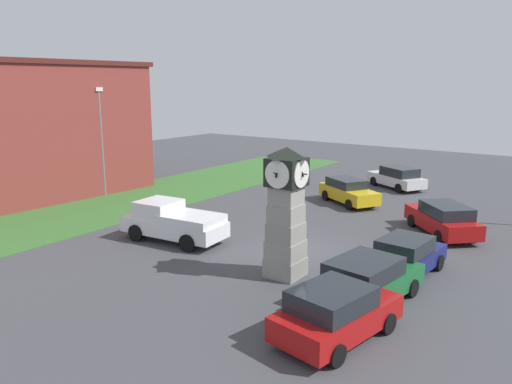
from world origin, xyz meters
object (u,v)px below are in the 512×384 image
(bollard_near_tower, at_px, (325,286))
(car_far_lot, at_px, (397,177))
(street_lamp_far_side, at_px, (101,135))
(car_end_of_row, at_px, (348,191))
(car_by_building, at_px, (406,256))
(pickup_truck, at_px, (173,222))
(car_near_tower, at_px, (367,280))
(clock_tower, at_px, (286,213))
(car_navy_sedan, at_px, (336,312))
(bench, at_px, (287,174))
(bollard_mid_row, at_px, (366,285))
(car_silver_hatch, at_px, (443,219))

(bollard_near_tower, xyz_separation_m, car_far_lot, (19.34, 4.56, 0.32))
(bollard_near_tower, distance_m, street_lamp_far_side, 20.60)
(car_end_of_row, bearing_deg, car_by_building, -143.65)
(car_by_building, distance_m, pickup_truck, 10.61)
(car_near_tower, bearing_deg, clock_tower, 83.42)
(car_navy_sedan, xyz_separation_m, pickup_truck, (3.89, 10.41, 0.11))
(car_near_tower, height_order, bench, car_near_tower)
(car_navy_sedan, xyz_separation_m, car_near_tower, (2.84, 0.25, -0.01))
(car_end_of_row, bearing_deg, bollard_near_tower, -157.69)
(car_navy_sedan, bearing_deg, car_near_tower, 5.11)
(bollard_mid_row, bearing_deg, car_by_building, -7.09)
(bollard_mid_row, distance_m, car_silver_hatch, 9.18)
(bench, bearing_deg, bollard_mid_row, -140.56)
(bollard_mid_row, bearing_deg, car_far_lot, 17.08)
(car_navy_sedan, height_order, car_far_lot, car_navy_sedan)
(clock_tower, bearing_deg, car_end_of_row, 14.55)
(bollard_near_tower, xyz_separation_m, car_near_tower, (0.55, -1.28, 0.34))
(car_silver_hatch, xyz_separation_m, bench, (7.25, 13.55, -0.28))
(car_by_building, xyz_separation_m, car_silver_hatch, (6.18, 0.33, 0.04))
(car_end_of_row, bearing_deg, car_silver_hatch, -116.07)
(car_navy_sedan, height_order, car_by_building, car_navy_sedan)
(bench, xyz_separation_m, street_lamp_far_side, (-11.37, 7.05, 3.49))
(bollard_mid_row, height_order, car_silver_hatch, car_silver_hatch)
(car_end_of_row, relative_size, street_lamp_far_side, 0.65)
(street_lamp_far_side, bearing_deg, bollard_mid_row, -103.82)
(clock_tower, distance_m, bollard_mid_row, 3.95)
(bollard_near_tower, relative_size, car_by_building, 0.23)
(bollard_near_tower, height_order, car_silver_hatch, car_silver_hatch)
(car_far_lot, distance_m, car_silver_hatch, 10.98)
(car_far_lot, xyz_separation_m, bench, (-2.11, 7.81, -0.26))
(bollard_near_tower, bearing_deg, bollard_mid_row, -54.64)
(car_near_tower, bearing_deg, car_silver_hatch, 0.65)
(car_navy_sedan, relative_size, car_silver_hatch, 0.96)
(bollard_near_tower, height_order, bench, bollard_near_tower)
(car_end_of_row, distance_m, street_lamp_far_side, 16.14)
(car_by_building, xyz_separation_m, bench, (13.43, 13.88, -0.25))
(bollard_mid_row, distance_m, car_navy_sedan, 3.14)
(car_near_tower, relative_size, bench, 2.88)
(bench, bearing_deg, car_by_building, -134.06)
(clock_tower, bearing_deg, car_by_building, -52.79)
(car_by_building, bearing_deg, street_lamp_far_side, 84.36)
(car_silver_hatch, height_order, car_end_of_row, car_silver_hatch)
(bench, distance_m, street_lamp_far_side, 13.82)
(car_near_tower, relative_size, car_by_building, 1.19)
(pickup_truck, bearing_deg, car_end_of_row, -16.60)
(bollard_near_tower, xyz_separation_m, bench, (17.23, 12.38, 0.06))
(car_far_lot, bearing_deg, car_navy_sedan, -164.26)
(bollard_mid_row, xyz_separation_m, street_lamp_far_side, (5.06, 20.56, 3.54))
(car_navy_sedan, height_order, car_silver_hatch, car_navy_sedan)
(pickup_truck, bearing_deg, bollard_near_tower, -100.20)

